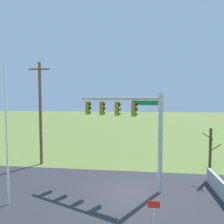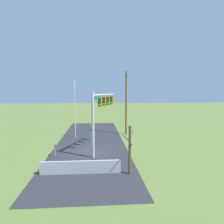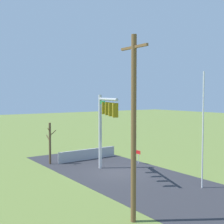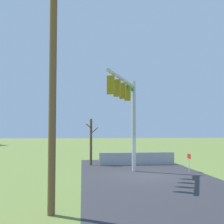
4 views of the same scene
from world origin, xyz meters
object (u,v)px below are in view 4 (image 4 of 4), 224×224
signal_mast (127,104)px  bare_tree (91,141)px  utility_pole (53,77)px  open_sign (189,158)px

signal_mast → bare_tree: 6.62m
signal_mast → utility_pole: (-8.20, 3.84, 0.20)m
bare_tree → open_sign: 8.03m
signal_mast → bare_tree: signal_mast is taller
utility_pole → open_sign: utility_pole is taller
signal_mast → bare_tree: bearing=20.0°
utility_pole → bare_tree: size_ratio=2.42×
utility_pole → bare_tree: (13.93, -1.76, -2.77)m
utility_pole → bare_tree: utility_pole is taller
signal_mast → open_sign: signal_mast is taller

